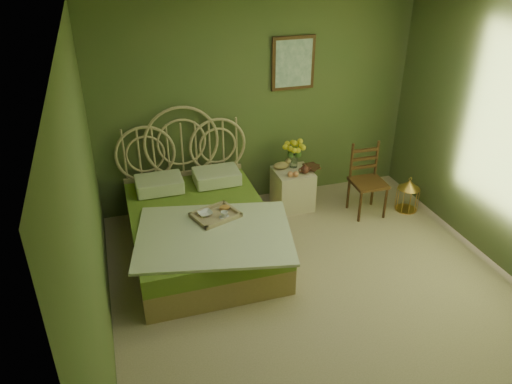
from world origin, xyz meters
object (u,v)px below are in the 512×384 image
object	(u,v)px
nightstand	(293,182)
birdcage	(408,196)
chair	(366,175)
bed	(200,227)

from	to	relation	value
nightstand	birdcage	xyz separation A→B (m)	(1.35, -0.53, -0.14)
birdcage	chair	bearing A→B (deg)	163.89
birdcage	bed	bearing A→B (deg)	-177.80
nightstand	birdcage	bearing A→B (deg)	-21.22
nightstand	chair	distance (m)	0.91
bed	chair	xyz separation A→B (m)	(2.14, 0.26, 0.20)
bed	birdcage	xyz separation A→B (m)	(2.67, 0.10, -0.10)
nightstand	birdcage	distance (m)	1.46
bed	nightstand	bearing A→B (deg)	25.45
bed	chair	bearing A→B (deg)	6.87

